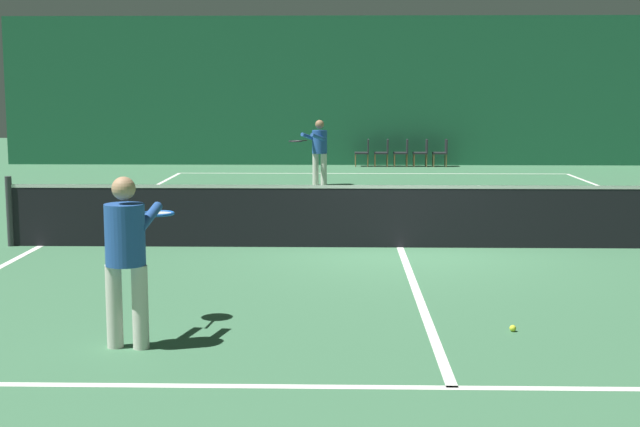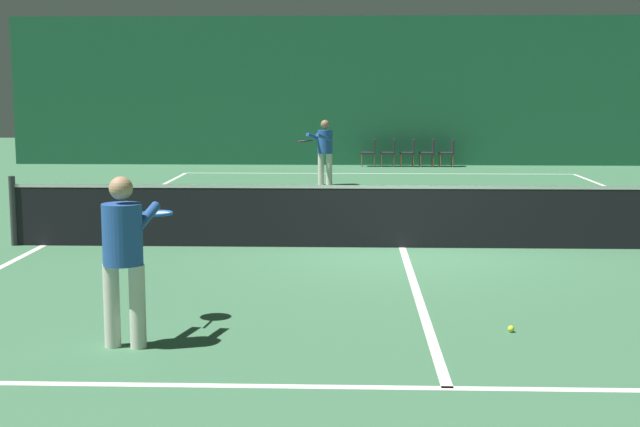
% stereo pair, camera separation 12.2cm
% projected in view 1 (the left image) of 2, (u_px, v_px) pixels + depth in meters
% --- Properties ---
extents(ground_plane, '(60.00, 60.00, 0.00)m').
position_uv_depth(ground_plane, '(400.00, 247.00, 13.50)').
color(ground_plane, '#3D704C').
extents(backdrop_curtain, '(23.00, 0.12, 4.63)m').
position_uv_depth(backdrop_curtain, '(370.00, 91.00, 27.84)').
color(backdrop_curtain, '#1E5B3D').
rests_on(backdrop_curtain, ground).
extents(court_line_baseline_far, '(11.00, 0.10, 0.00)m').
position_uv_depth(court_line_baseline_far, '(372.00, 173.00, 25.28)').
color(court_line_baseline_far, white).
rests_on(court_line_baseline_far, ground).
extents(court_line_service_far, '(8.25, 0.10, 0.00)m').
position_uv_depth(court_line_service_far, '(381.00, 197.00, 19.83)').
color(court_line_service_far, white).
rests_on(court_line_service_far, ground).
extents(court_line_service_near, '(8.25, 0.10, 0.00)m').
position_uv_depth(court_line_service_near, '(453.00, 388.00, 7.16)').
color(court_line_service_near, white).
rests_on(court_line_service_near, ground).
extents(court_line_sideline_left, '(0.10, 23.80, 0.00)m').
position_uv_depth(court_line_sideline_left, '(40.00, 246.00, 13.62)').
color(court_line_sideline_left, white).
rests_on(court_line_sideline_left, ground).
extents(court_line_centre, '(0.10, 12.80, 0.00)m').
position_uv_depth(court_line_centre, '(400.00, 247.00, 13.50)').
color(court_line_centre, white).
rests_on(court_line_centre, ground).
extents(tennis_net, '(12.00, 0.10, 1.07)m').
position_uv_depth(tennis_net, '(400.00, 214.00, 13.42)').
color(tennis_net, black).
rests_on(tennis_net, ground).
extents(player_near, '(0.50, 1.35, 1.60)m').
position_uv_depth(player_near, '(127.00, 248.00, 8.18)').
color(player_near, beige).
rests_on(player_near, ground).
extents(player_far, '(1.05, 1.29, 1.62)m').
position_uv_depth(player_far, '(319.00, 147.00, 22.06)').
color(player_far, beige).
rests_on(player_far, ground).
extents(courtside_chair_0, '(0.44, 0.44, 0.84)m').
position_uv_depth(courtside_chair_0, '(364.00, 151.00, 27.55)').
color(courtside_chair_0, brown).
rests_on(courtside_chair_0, ground).
extents(courtside_chair_1, '(0.44, 0.44, 0.84)m').
position_uv_depth(courtside_chair_1, '(384.00, 151.00, 27.54)').
color(courtside_chair_1, brown).
rests_on(courtside_chair_1, ground).
extents(courtside_chair_2, '(0.44, 0.44, 0.84)m').
position_uv_depth(courtside_chair_2, '(403.00, 151.00, 27.53)').
color(courtside_chair_2, brown).
rests_on(courtside_chair_2, ground).
extents(courtside_chair_3, '(0.44, 0.44, 0.84)m').
position_uv_depth(courtside_chair_3, '(423.00, 151.00, 27.51)').
color(courtside_chair_3, brown).
rests_on(courtside_chair_3, ground).
extents(courtside_chair_4, '(0.44, 0.44, 0.84)m').
position_uv_depth(courtside_chair_4, '(442.00, 151.00, 27.50)').
color(courtside_chair_4, brown).
rests_on(courtside_chair_4, ground).
extents(tennis_ball, '(0.07, 0.07, 0.07)m').
position_uv_depth(tennis_ball, '(513.00, 328.00, 8.82)').
color(tennis_ball, '#D1DB33').
rests_on(tennis_ball, ground).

